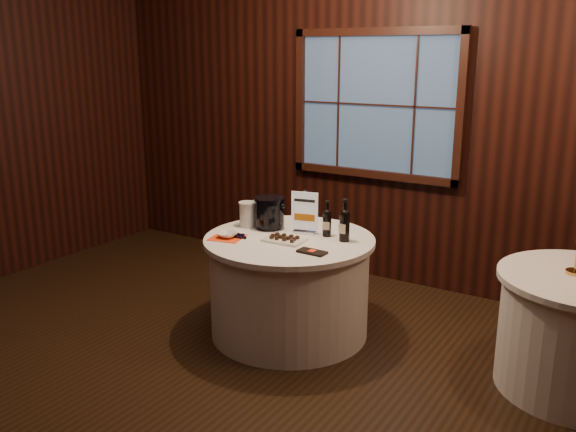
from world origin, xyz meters
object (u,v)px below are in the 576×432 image
Objects in this scene: grape_bunch at (240,236)px; cracker_bowl at (227,235)px; chocolate_plate at (284,239)px; sign_stand at (305,219)px; glass_pitcher at (248,214)px; port_bottle_right at (345,223)px; chocolate_box at (312,252)px; port_bottle_left at (327,221)px; main_table at (289,285)px; ice_bucket at (269,212)px.

cracker_bowl reaches higher than grape_bunch.
chocolate_plate is at bearing 21.38° from cracker_bowl.
glass_pitcher is at bearing 176.93° from sign_stand.
port_bottle_right reaches higher than chocolate_box.
sign_stand reaches higher than chocolate_plate.
sign_stand reaches higher than port_bottle_left.
chocolate_plate reaches higher than cracker_bowl.
main_table is 0.61m from cracker_bowl.
port_bottle_left is at bearing 37.72° from grape_bunch.
port_bottle_right is 0.65m from ice_bucket.
glass_pitcher is at bearing -174.62° from port_bottle_right.
port_bottle_right is at bearing -16.39° from sign_stand.
port_bottle_right is 0.46m from chocolate_plate.
grape_bunch is 0.33m from glass_pitcher.
chocolate_plate is (0.28, -0.22, -0.12)m from ice_bucket.
ice_bucket is (-0.26, 0.12, 0.52)m from main_table.
port_bottle_left reaches higher than chocolate_plate.
cracker_bowl is (-0.42, -0.41, -0.09)m from sign_stand.
grape_bunch is at bearing -144.30° from main_table.
main_table is 3.81× the size of sign_stand.
main_table is 8.90× the size of cracker_bowl.
ice_bucket is 0.18m from glass_pitcher.
chocolate_plate is at bearing -38.06° from ice_bucket.
chocolate_box is at bearing -45.70° from glass_pitcher.
sign_stand reaches higher than main_table.
glass_pitcher reaches higher than chocolate_box.
main_table is 0.58m from port_bottle_left.
grape_bunch is at bearing -159.26° from chocolate_plate.
ice_bucket is 0.69m from chocolate_box.
chocolate_plate is 1.96× the size of grape_bunch.
port_bottle_right is 1.57× the size of chocolate_box.
cracker_bowl is (-0.40, -0.16, 0.00)m from chocolate_plate.
port_bottle_left reaches higher than cracker_bowl.
main_table is 0.41m from chocolate_plate.
sign_stand is 1.68× the size of glass_pitcher.
port_bottle_left is at bearing 106.57° from chocolate_box.
port_bottle_right is (0.39, 0.14, 0.52)m from main_table.
sign_stand is at bearing 177.68° from port_bottle_right.
sign_stand reaches higher than glass_pitcher.
grape_bunch is 0.10m from cracker_bowl.
main_table is 6.40× the size of glass_pitcher.
chocolate_box is (0.31, -0.13, -0.01)m from chocolate_plate.
chocolate_plate is at bearing 159.09° from chocolate_box.
grape_bunch is at bearing -179.31° from chocolate_box.
ice_bucket is at bearing 141.94° from chocolate_plate.
chocolate_plate is 0.34m from chocolate_box.
port_bottle_right is (0.17, -0.04, 0.02)m from port_bottle_left.
grape_bunch reaches higher than chocolate_box.
sign_stand is 1.23× the size of port_bottle_left.
chocolate_plate is at bearing 20.74° from grape_bunch.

